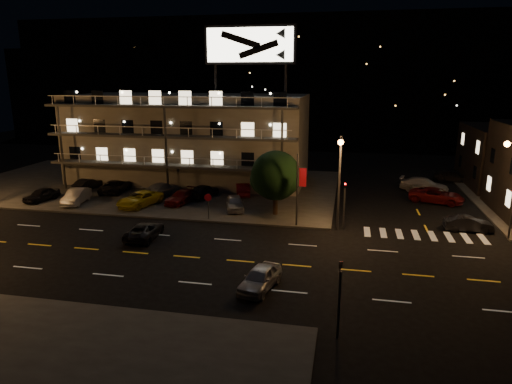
% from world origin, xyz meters
% --- Properties ---
extents(ground, '(140.00, 140.00, 0.00)m').
position_xyz_m(ground, '(0.00, 0.00, 0.00)').
color(ground, black).
rests_on(ground, ground).
extents(curb_nw, '(44.00, 24.00, 0.15)m').
position_xyz_m(curb_nw, '(-14.00, 20.00, 0.07)').
color(curb_nw, '#363634').
rests_on(curb_nw, ground).
extents(motel, '(28.00, 13.80, 18.10)m').
position_xyz_m(motel, '(-9.94, 23.88, 5.34)').
color(motel, gray).
rests_on(motel, ground).
extents(hill_backdrop, '(120.00, 25.00, 24.00)m').
position_xyz_m(hill_backdrop, '(-5.94, 68.78, 11.55)').
color(hill_backdrop, black).
rests_on(hill_backdrop, ground).
extents(streetlight_nc, '(0.44, 1.92, 8.00)m').
position_xyz_m(streetlight_nc, '(8.50, 7.94, 4.96)').
color(streetlight_nc, '#2D2D30').
rests_on(streetlight_nc, ground).
extents(signal_nw, '(0.20, 0.27, 4.60)m').
position_xyz_m(signal_nw, '(9.00, 8.50, 2.57)').
color(signal_nw, '#2D2D30').
rests_on(signal_nw, ground).
extents(signal_sw, '(0.20, 0.27, 4.60)m').
position_xyz_m(signal_sw, '(9.00, -8.50, 2.57)').
color(signal_sw, '#2D2D30').
rests_on(signal_sw, ground).
extents(banner_north, '(0.83, 0.16, 6.40)m').
position_xyz_m(banner_north, '(5.09, 8.40, 3.43)').
color(banner_north, '#2D2D30').
rests_on(banner_north, ground).
extents(stop_sign, '(0.91, 0.11, 2.61)m').
position_xyz_m(stop_sign, '(-3.00, 8.57, 1.71)').
color(stop_sign, '#2D2D30').
rests_on(stop_sign, ground).
extents(tree, '(4.76, 4.59, 6.00)m').
position_xyz_m(tree, '(2.66, 11.18, 3.71)').
color(tree, black).
rests_on(tree, curb_nw).
extents(lot_car_0, '(2.43, 4.15, 1.33)m').
position_xyz_m(lot_car_0, '(-21.75, 11.04, 0.81)').
color(lot_car_0, black).
rests_on(lot_car_0, curb_nw).
extents(lot_car_1, '(2.28, 4.64, 1.46)m').
position_xyz_m(lot_car_1, '(-17.67, 10.89, 0.88)').
color(lot_car_1, '#9D9CA2').
rests_on(lot_car_1, curb_nw).
extents(lot_car_2, '(3.78, 5.54, 1.41)m').
position_xyz_m(lot_car_2, '(-10.92, 11.28, 0.85)').
color(lot_car_2, gold).
rests_on(lot_car_2, curb_nw).
extents(lot_car_3, '(2.89, 4.77, 1.29)m').
position_xyz_m(lot_car_3, '(-7.22, 13.17, 0.80)').
color(lot_car_3, '#590C0E').
rests_on(lot_car_3, curb_nw).
extents(lot_car_4, '(2.74, 4.30, 1.36)m').
position_xyz_m(lot_car_4, '(-1.37, 11.85, 0.83)').
color(lot_car_4, '#9D9CA2').
rests_on(lot_car_4, curb_nw).
extents(lot_car_5, '(1.81, 3.99, 1.27)m').
position_xyz_m(lot_car_5, '(-19.70, 16.31, 0.79)').
color(lot_car_5, black).
rests_on(lot_car_5, curb_nw).
extents(lot_car_6, '(2.59, 5.05, 1.36)m').
position_xyz_m(lot_car_6, '(-16.01, 15.92, 0.83)').
color(lot_car_6, black).
rests_on(lot_car_6, curb_nw).
extents(lot_car_7, '(3.42, 5.27, 1.42)m').
position_xyz_m(lot_car_7, '(-10.29, 15.52, 0.86)').
color(lot_car_7, '#9D9CA2').
rests_on(lot_car_7, curb_nw).
extents(lot_car_8, '(2.73, 4.52, 1.44)m').
position_xyz_m(lot_car_8, '(-5.71, 15.63, 0.87)').
color(lot_car_8, black).
rests_on(lot_car_8, curb_nw).
extents(lot_car_9, '(2.45, 4.28, 1.34)m').
position_xyz_m(lot_car_9, '(-1.89, 17.50, 0.82)').
color(lot_car_9, '#590C0E').
rests_on(lot_car_9, curb_nw).
extents(side_car_0, '(3.93, 1.41, 1.29)m').
position_xyz_m(side_car_0, '(19.31, 10.09, 0.64)').
color(side_car_0, black).
rests_on(side_car_0, ground).
extents(side_car_1, '(5.89, 3.89, 1.50)m').
position_xyz_m(side_car_1, '(18.26, 18.98, 0.75)').
color(side_car_1, '#590C0E').
rests_on(side_car_1, ground).
extents(side_car_2, '(5.65, 3.43, 1.53)m').
position_xyz_m(side_car_2, '(17.72, 23.70, 0.77)').
color(side_car_2, '#9D9CA2').
rests_on(side_car_2, ground).
extents(side_car_3, '(4.69, 2.56, 1.51)m').
position_xyz_m(side_car_3, '(21.85, 29.38, 0.76)').
color(side_car_3, black).
rests_on(side_car_3, ground).
extents(road_car_east, '(2.50, 4.33, 1.39)m').
position_xyz_m(road_car_east, '(4.16, -3.90, 0.69)').
color(road_car_east, '#9D9CA2').
rests_on(road_car_east, ground).
extents(road_car_west, '(2.22, 4.57, 1.25)m').
position_xyz_m(road_car_west, '(-6.65, 3.06, 0.63)').
color(road_car_west, black).
rests_on(road_car_west, ground).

